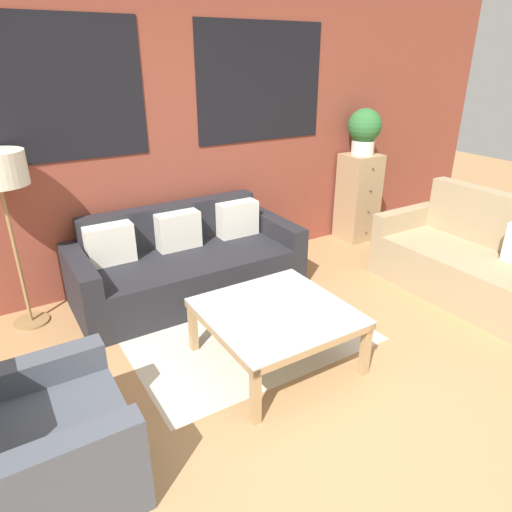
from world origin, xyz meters
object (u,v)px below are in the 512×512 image
couch_dark (187,264)px  drawer_cabinet (358,197)px  coffee_table (276,317)px  potted_plant (364,129)px  settee_vintage (471,262)px  armchair_corner (38,447)px

couch_dark → drawer_cabinet: 2.32m
coffee_table → potted_plant: potted_plant is taller
settee_vintage → drawer_cabinet: (0.08, 1.60, 0.20)m
settee_vintage → coffee_table: settee_vintage is taller
settee_vintage → coffee_table: bearing=178.2°
drawer_cabinet → potted_plant: size_ratio=2.01×
drawer_cabinet → settee_vintage: bearing=-93.0°
couch_dark → potted_plant: (2.30, 0.22, 1.01)m
couch_dark → coffee_table: size_ratio=2.11×
armchair_corner → coffee_table: 1.62m
armchair_corner → drawer_cabinet: drawer_cabinet is taller
drawer_cabinet → potted_plant: bearing=90.0°
settee_vintage → drawer_cabinet: size_ratio=1.59×
armchair_corner → coffee_table: bearing=9.4°
couch_dark → drawer_cabinet: drawer_cabinet is taller
drawer_cabinet → potted_plant: (-0.00, 0.00, 0.79)m
settee_vintage → couch_dark: bearing=148.2°
armchair_corner → potted_plant: (3.80, 1.80, 1.02)m
couch_dark → drawer_cabinet: (2.30, 0.22, 0.22)m
armchair_corner → coffee_table: size_ratio=0.87×
couch_dark → drawer_cabinet: size_ratio=2.00×
armchair_corner → coffee_table: armchair_corner is taller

